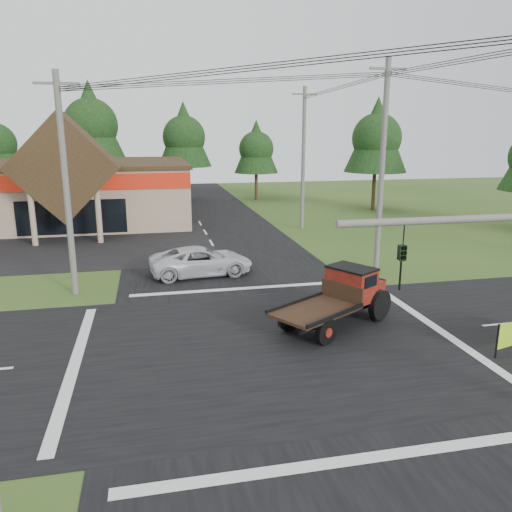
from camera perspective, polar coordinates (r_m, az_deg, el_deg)
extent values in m
plane|color=#324F1C|center=(19.05, 1.70, -10.17)|extent=(120.00, 120.00, 0.00)
cube|color=black|center=(19.05, 1.70, -10.14)|extent=(12.00, 120.00, 0.02)
cube|color=black|center=(19.04, 1.70, -10.14)|extent=(120.00, 12.00, 0.02)
cube|color=black|center=(37.99, -26.76, 0.70)|extent=(28.00, 14.00, 0.02)
cube|color=#9F846C|center=(48.62, -26.23, 6.37)|extent=(30.00, 15.00, 5.00)
cube|color=#311F14|center=(48.41, -26.56, 9.36)|extent=(30.40, 15.40, 0.30)
cube|color=#311F14|center=(38.88, -20.95, 9.46)|extent=(7.78, 4.00, 7.78)
cylinder|color=#9F846C|center=(37.98, -24.17, 4.04)|extent=(0.40, 0.40, 4.00)
cylinder|color=#9F846C|center=(37.30, -17.54, 4.46)|extent=(0.40, 0.40, 4.00)
cube|color=black|center=(40.27, -20.28, 4.19)|extent=(8.00, 0.08, 2.60)
cylinder|color=#595651|center=(12.24, 27.01, 3.96)|extent=(8.00, 0.16, 0.16)
imported|color=black|center=(11.06, 16.28, -1.30)|extent=(0.16, 0.20, 1.00)
cylinder|color=#595651|center=(25.28, -20.88, 7.33)|extent=(0.30, 0.30, 10.50)
cube|color=#595651|center=(25.24, -21.85, 17.85)|extent=(2.00, 0.12, 0.12)
cylinder|color=#595651|center=(27.75, 14.18, 9.39)|extent=(0.30, 0.30, 11.50)
cube|color=#595651|center=(27.85, 14.85, 19.99)|extent=(2.00, 0.12, 0.12)
cylinder|color=#595651|center=(40.78, 5.42, 10.91)|extent=(0.30, 0.30, 11.20)
cube|color=#595651|center=(40.81, 5.59, 17.93)|extent=(2.00, 0.12, 0.12)
cylinder|color=#332316|center=(61.25, -27.17, 6.87)|extent=(0.36, 0.36, 3.50)
cylinder|color=#332316|center=(58.42, -17.90, 7.98)|extent=(0.36, 0.36, 4.55)
cone|color=black|center=(58.16, -18.40, 14.41)|extent=(7.28, 7.28, 8.58)
sphere|color=black|center=(58.15, -18.37, 14.03)|extent=(5.72, 5.72, 5.72)
cylinder|color=#332316|center=(59.30, -8.05, 8.25)|extent=(0.36, 0.36, 3.85)
cone|color=black|center=(59.01, -8.24, 13.63)|extent=(6.16, 6.16, 7.26)
sphere|color=black|center=(59.01, -8.22, 13.30)|extent=(4.84, 4.84, 4.84)
cylinder|color=#332316|center=(58.48, 0.03, 7.96)|extent=(0.36, 0.36, 3.15)
cone|color=black|center=(58.17, 0.03, 12.42)|extent=(5.04, 5.04, 5.94)
sphere|color=black|center=(58.18, 0.03, 12.15)|extent=(3.96, 3.96, 3.96)
cylinder|color=#332316|center=(52.17, 13.29, 7.23)|extent=(0.36, 0.36, 3.85)
cone|color=black|center=(51.84, 13.64, 13.33)|extent=(6.16, 6.16, 7.26)
sphere|color=black|center=(51.84, 13.62, 12.97)|extent=(4.84, 4.84, 4.84)
imported|color=silver|center=(27.95, -6.28, -0.57)|extent=(5.92, 3.18, 1.58)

